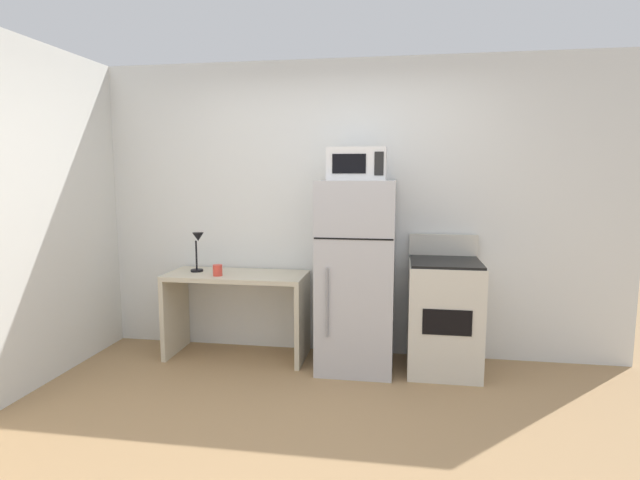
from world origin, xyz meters
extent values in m
plane|color=#9E7A51|center=(0.00, 0.00, 0.00)|extent=(12.00, 12.00, 0.00)
cube|color=silver|center=(0.00, 1.70, 1.30)|extent=(5.00, 0.10, 2.60)
cube|color=beige|center=(-0.87, 1.37, 0.73)|extent=(1.22, 0.52, 0.04)
cube|color=beige|center=(-1.46, 1.37, 0.35)|extent=(0.04, 0.52, 0.71)
cube|color=beige|center=(-0.28, 1.37, 0.35)|extent=(0.04, 0.52, 0.71)
cylinder|color=black|center=(-1.25, 1.40, 0.76)|extent=(0.11, 0.11, 0.02)
cylinder|color=black|center=(-1.25, 1.40, 0.90)|extent=(0.02, 0.02, 0.26)
cone|color=black|center=(-1.22, 1.38, 1.07)|extent=(0.10, 0.10, 0.08)
cylinder|color=#D83F33|center=(-0.99, 1.25, 0.80)|extent=(0.08, 0.08, 0.09)
cube|color=#B7B7BC|center=(0.19, 1.31, 0.78)|extent=(0.62, 0.64, 1.56)
cube|color=black|center=(0.19, 0.99, 1.13)|extent=(0.61, 0.00, 0.01)
cylinder|color=gray|center=(-0.01, 0.97, 0.63)|extent=(0.02, 0.02, 0.55)
cube|color=silver|center=(0.19, 1.29, 1.69)|extent=(0.46, 0.34, 0.26)
cube|color=black|center=(0.14, 1.12, 1.69)|extent=(0.26, 0.01, 0.15)
cube|color=black|center=(0.37, 1.12, 1.69)|extent=(0.07, 0.01, 0.18)
cube|color=beige|center=(0.91, 1.33, 0.45)|extent=(0.58, 0.60, 0.90)
cube|color=black|center=(0.91, 1.33, 0.91)|extent=(0.55, 0.58, 0.02)
cube|color=beige|center=(0.91, 1.61, 1.01)|extent=(0.58, 0.04, 0.18)
cube|color=black|center=(0.91, 1.03, 0.50)|extent=(0.37, 0.01, 0.20)
camera|label=1|loc=(0.55, -2.78, 1.62)|focal=28.26mm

